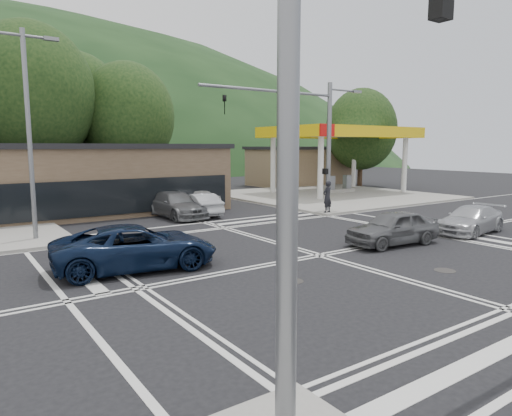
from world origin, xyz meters
TOP-DOWN VIEW (x-y plane):
  - ground at (0.00, 0.00)m, footprint 120.00×120.00m
  - sidewalk_ne at (15.00, 15.00)m, footprint 16.00×16.00m
  - gas_station_canopy at (16.99, 15.99)m, footprint 12.32×8.34m
  - convenience_store at (20.00, 25.00)m, footprint 10.00×6.00m
  - commercial_row at (-8.00, 17.00)m, footprint 24.00×8.00m
  - hill_north at (0.00, 90.00)m, footprint 252.00×126.00m
  - tree_n_b at (-6.00, 24.00)m, footprint 9.00×9.00m
  - tree_n_c at (1.00, 24.00)m, footprint 7.60×7.60m
  - tree_n_e at (-2.00, 28.00)m, footprint 8.40×8.40m
  - tree_ne at (24.00, 20.00)m, footprint 7.20×7.20m
  - streetlight_nw at (-8.44, 9.00)m, footprint 2.50×0.25m
  - signal_mast_ne at (6.95, 8.20)m, footprint 11.65×0.30m
  - signal_mast_sw at (-6.39, -8.20)m, footprint 9.14×0.28m
  - car_blue_west at (-6.46, 2.15)m, footprint 5.79×3.29m
  - car_grey_center at (3.88, -0.30)m, footprint 4.43×2.13m
  - car_silver_east at (9.11, -0.74)m, footprint 4.63×2.31m
  - car_queue_a at (1.00, 11.73)m, footprint 1.79×4.22m
  - car_queue_b at (1.64, 14.00)m, footprint 2.50×4.69m
  - car_northbound at (-0.50, 11.84)m, footprint 2.42×5.24m
  - pedestrian at (7.50, 7.50)m, footprint 0.77×0.57m

SIDE VIEW (x-z plane):
  - ground at x=0.00m, z-range 0.00..0.00m
  - hill_north at x=0.00m, z-range -70.00..70.00m
  - sidewalk_ne at x=15.00m, z-range 0.00..0.15m
  - car_silver_east at x=9.11m, z-range 0.00..1.29m
  - car_queue_a at x=1.00m, z-range 0.00..1.35m
  - car_grey_center at x=3.88m, z-range 0.00..1.46m
  - car_northbound at x=-0.50m, z-range 0.00..1.48m
  - car_queue_b at x=1.64m, z-range 0.00..1.52m
  - car_blue_west at x=-6.46m, z-range 0.00..1.52m
  - pedestrian at x=7.50m, z-range 0.15..2.06m
  - convenience_store at x=20.00m, z-range 0.00..3.80m
  - commercial_row at x=-8.00m, z-range 0.00..4.00m
  - gas_station_canopy at x=16.99m, z-range 2.17..7.92m
  - streetlight_nw at x=-8.44m, z-range 0.55..9.55m
  - signal_mast_ne at x=6.95m, z-range 1.07..9.07m
  - signal_mast_sw at x=-6.39m, z-range 1.12..9.12m
  - tree_ne at x=24.00m, z-range 0.85..10.84m
  - tree_n_c at x=1.00m, z-range 1.06..11.93m
  - tree_n_e at x=-2.00m, z-range 1.15..13.13m
  - tree_n_b at x=-6.00m, z-range 1.30..14.28m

